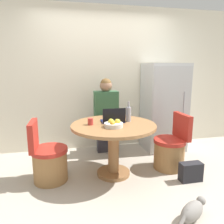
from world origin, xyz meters
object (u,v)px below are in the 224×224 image
object	(u,v)px
chair_right_side	(170,151)
handbag	(191,172)
person_seated	(106,113)
refrigerator	(164,107)
chair_left_side	(49,161)
bottle	(128,114)
dining_table	(114,137)
laptop	(113,119)
cat	(193,211)
fruit_bowl	(114,124)

from	to	relation	value
chair_right_side	handbag	xyz separation A→B (m)	(0.09, -0.43, -0.15)
person_seated	handbag	world-z (taller)	person_seated
refrigerator	chair_left_side	xyz separation A→B (m)	(-2.04, -0.83, -0.52)
refrigerator	bottle	world-z (taller)	refrigerator
dining_table	chair_left_side	world-z (taller)	chair_left_side
chair_left_side	laptop	distance (m)	1.05
chair_right_side	cat	bearing A→B (deg)	-17.50
chair_left_side	cat	bearing A→B (deg)	-126.34
laptop	chair_left_side	bearing A→B (deg)	4.76
dining_table	bottle	size ratio (longest dim) A/B	4.04
refrigerator	dining_table	xyz separation A→B (m)	(-1.15, -0.84, -0.23)
bottle	refrigerator	bearing A→B (deg)	39.40
dining_table	person_seated	xyz separation A→B (m)	(0.04, 0.81, 0.17)
dining_table	refrigerator	bearing A→B (deg)	36.28
chair_right_side	laptop	world-z (taller)	laptop
dining_table	bottle	distance (m)	0.39
chair_right_side	fruit_bowl	size ratio (longest dim) A/B	3.40
dining_table	chair_right_side	size ratio (longest dim) A/B	1.40
fruit_bowl	laptop	bearing A→B (deg)	79.36
bottle	dining_table	bearing A→B (deg)	-157.88
dining_table	handbag	bearing A→B (deg)	-22.32
laptop	handbag	world-z (taller)	laptop
refrigerator	chair_left_side	size ratio (longest dim) A/B	1.89
bottle	handbag	distance (m)	1.16
dining_table	chair_left_side	bearing A→B (deg)	178.78
person_seated	dining_table	bearing A→B (deg)	87.01
chair_right_side	laptop	size ratio (longest dim) A/B	2.59
fruit_bowl	bottle	size ratio (longest dim) A/B	0.85
chair_left_side	bottle	size ratio (longest dim) A/B	2.89
cat	handbag	bearing A→B (deg)	28.76
chair_right_side	person_seated	bearing A→B (deg)	-134.25
laptop	bottle	world-z (taller)	bottle
handbag	refrigerator	bearing A→B (deg)	82.32
chair_right_side	cat	xyz separation A→B (m)	(-0.32, -1.13, -0.18)
chair_right_side	person_seated	distance (m)	1.25
refrigerator	laptop	xyz separation A→B (m)	(-1.14, -0.75, 0.00)
refrigerator	handbag	bearing A→B (deg)	-97.68
bottle	laptop	bearing A→B (deg)	-179.03
dining_table	handbag	world-z (taller)	dining_table
cat	laptop	bearing A→B (deg)	84.07
handbag	fruit_bowl	bearing A→B (deg)	165.55
fruit_bowl	cat	size ratio (longest dim) A/B	0.58
person_seated	cat	xyz separation A→B (m)	(0.53, -1.91, -0.64)
cat	handbag	distance (m)	0.81
chair_left_side	fruit_bowl	distance (m)	1.01
dining_table	cat	xyz separation A→B (m)	(0.57, -1.10, -0.47)
fruit_bowl	bottle	bearing A→B (deg)	41.53
dining_table	chair_left_side	xyz separation A→B (m)	(-0.89, 0.02, -0.29)
bottle	cat	world-z (taller)	bottle
person_seated	bottle	size ratio (longest dim) A/B	4.60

